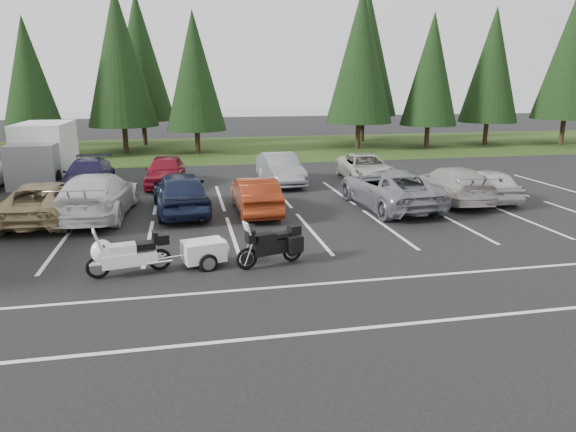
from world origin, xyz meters
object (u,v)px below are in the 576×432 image
Objects in this scene: car_near_6 at (389,189)px; car_near_8 at (486,184)px; cargo_trailer at (204,254)px; adventure_motorcycle at (270,242)px; touring_motorcycle at (129,250)px; car_far_4 at (366,168)px; box_truck at (41,153)px; car_near_4 at (181,192)px; car_far_2 at (165,171)px; car_near_2 at (46,201)px; car_near_3 at (97,195)px; car_near_7 at (452,184)px; car_near_5 at (255,195)px; car_far_3 at (280,169)px; car_far_1 at (88,175)px.

car_near_6 is 4.68m from car_near_8.
adventure_motorcycle reaches higher than cargo_trailer.
cargo_trailer is at bearing -4.41° from touring_motorcycle.
car_near_6 is 8.21m from adventure_motorcycle.
box_truck is at bearing 174.54° from car_far_4.
car_near_6 is 3.44× the size of cargo_trailer.
car_far_2 is at bearing -87.84° from car_near_4.
car_near_8 is 2.47× the size of cargo_trailer.
touring_motorcycle is at bearing 122.09° from car_near_2.
car_near_3 reaches higher than car_near_4.
car_near_7 is 5.48m from car_far_4.
car_near_5 is at bearing -134.60° from car_far_4.
car_near_7 is (14.40, -0.17, -0.10)m from car_near_3.
car_near_4 is at bearing 67.06° from touring_motorcycle.
car_far_3 is 1.88× the size of touring_motorcycle.
car_near_2 is at bearing 107.73° from touring_motorcycle.
car_far_2 reaches higher than car_near_7.
car_near_6 is 1.10× the size of car_near_7.
car_far_1 is at bearing -92.92° from car_near_2.
car_near_7 is (3.10, 0.59, -0.04)m from car_near_6.
car_far_3 is (9.10, -0.24, 0.03)m from car_far_1.
adventure_motorcycle is (-0.41, -5.93, -0.02)m from car_near_5.
box_truck is at bearing 133.93° from car_far_1.
car_near_8 is at bearing -36.63° from car_far_3.
car_near_5 is 1.07× the size of car_near_8.
car_far_3 is at bearing -110.98° from car_near_5.
car_far_2 is 12.06m from touring_motorcycle.
car_near_5 is 7.21m from touring_motorcycle.
car_near_4 is at bearing -9.33° from car_near_6.
car_near_4 is at bearing -147.18° from car_far_4.
car_near_3 is at bearing -153.38° from car_far_4.
car_near_3 is (3.79, -7.86, -0.62)m from box_truck.
box_truck is 19.90m from car_near_7.
car_near_4 is at bearing 81.40° from cargo_trailer.
cargo_trailer is (1.95, 0.23, -0.30)m from touring_motorcycle.
car_near_2 is 2.35× the size of adventure_motorcycle.
adventure_motorcycle is (-8.93, -6.37, -0.05)m from car_near_7.
car_near_3 is 2.37× the size of touring_motorcycle.
car_near_3 is at bearing 93.56° from touring_motorcycle.
car_far_2 reaches higher than car_near_5.
car_near_7 is at bearing -173.38° from car_near_6.
car_near_4 is at bearing -13.06° from car_near_5.
car_near_3 is 13.28m from car_far_4.
car_near_4 reaches higher than adventure_motorcycle.
car_far_3 is at bearing -28.90° from car_near_8.
car_far_4 reaches higher than touring_motorcycle.
car_far_2 is at bearing -20.23° from car_near_7.
car_near_7 is 10.97m from adventure_motorcycle.
car_near_7 is (18.19, -8.03, -0.72)m from box_truck.
car_near_8 is 14.82m from car_far_2.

